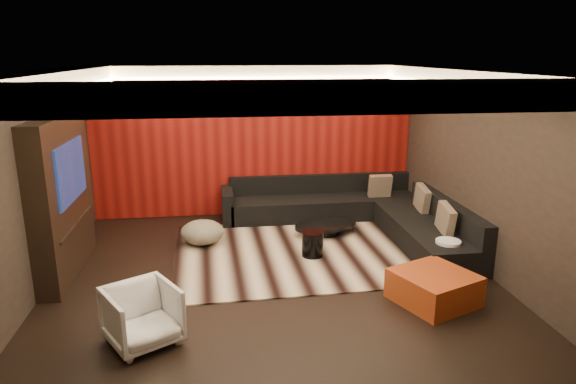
{
  "coord_description": "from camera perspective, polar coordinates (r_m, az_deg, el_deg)",
  "views": [
    {
      "loc": [
        -0.69,
        -6.55,
        3.01
      ],
      "look_at": [
        0.3,
        0.6,
        1.05
      ],
      "focal_mm": 32.0,
      "sensor_mm": 36.0,
      "label": 1
    }
  ],
  "objects": [
    {
      "name": "floor",
      "position": [
        7.24,
        -1.72,
        -9.45
      ],
      "size": [
        6.0,
        6.0,
        0.02
      ],
      "primitive_type": "cube",
      "color": "black",
      "rests_on": "ground"
    },
    {
      "name": "ceiling",
      "position": [
        6.59,
        -1.92,
        13.45
      ],
      "size": [
        6.0,
        6.0,
        0.02
      ],
      "primitive_type": "cube",
      "color": "silver",
      "rests_on": "ground"
    },
    {
      "name": "wall_back",
      "position": [
        9.72,
        -3.73,
        5.62
      ],
      "size": [
        6.0,
        0.02,
        2.8
      ],
      "primitive_type": "cube",
      "color": "black",
      "rests_on": "ground"
    },
    {
      "name": "wall_left",
      "position": [
        7.13,
        -26.64,
        0.51
      ],
      "size": [
        0.02,
        6.0,
        2.8
      ],
      "primitive_type": "cube",
      "color": "black",
      "rests_on": "ground"
    },
    {
      "name": "wall_right",
      "position": [
        7.69,
        21.1,
        2.09
      ],
      "size": [
        0.02,
        6.0,
        2.8
      ],
      "primitive_type": "cube",
      "color": "black",
      "rests_on": "ground"
    },
    {
      "name": "red_feature_wall",
      "position": [
        9.68,
        -3.71,
        5.58
      ],
      "size": [
        5.98,
        0.05,
        2.78
      ],
      "primitive_type": "cube",
      "color": "#6B0C0A",
      "rests_on": "ground"
    },
    {
      "name": "soffit_back",
      "position": [
        9.28,
        -3.72,
        13.18
      ],
      "size": [
        6.0,
        0.6,
        0.22
      ],
      "primitive_type": "cube",
      "color": "silver",
      "rests_on": "ground"
    },
    {
      "name": "soffit_front",
      "position": [
        3.92,
        2.34,
        10.53
      ],
      "size": [
        6.0,
        0.6,
        0.22
      ],
      "primitive_type": "cube",
      "color": "silver",
      "rests_on": "ground"
    },
    {
      "name": "soffit_left",
      "position": [
        6.85,
        -25.43,
        11.1
      ],
      "size": [
        0.6,
        4.8,
        0.22
      ],
      "primitive_type": "cube",
      "color": "silver",
      "rests_on": "ground"
    },
    {
      "name": "soffit_right",
      "position": [
        7.38,
        19.91,
        11.84
      ],
      "size": [
        0.6,
        4.8,
        0.22
      ],
      "primitive_type": "cube",
      "color": "silver",
      "rests_on": "ground"
    },
    {
      "name": "cove_back",
      "position": [
        8.94,
        -3.54,
        12.54
      ],
      "size": [
        4.8,
        0.08,
        0.04
      ],
      "primitive_type": "cube",
      "color": "#FFD899",
      "rests_on": "ground"
    },
    {
      "name": "cove_front",
      "position": [
        4.26,
        1.51,
        9.7
      ],
      "size": [
        4.8,
        0.08,
        0.04
      ],
      "primitive_type": "cube",
      "color": "#FFD899",
      "rests_on": "ground"
    },
    {
      "name": "cove_left",
      "position": [
        6.77,
        -22.56,
        10.6
      ],
      "size": [
        0.08,
        4.8,
        0.04
      ],
      "primitive_type": "cube",
      "color": "#FFD899",
      "rests_on": "ground"
    },
    {
      "name": "cove_right",
      "position": [
        7.24,
        17.41,
        11.28
      ],
      "size": [
        0.08,
        4.8,
        0.04
      ],
      "primitive_type": "cube",
      "color": "#FFD899",
      "rests_on": "ground"
    },
    {
      "name": "tv_surround",
      "position": [
        7.7,
        -23.89,
        -0.49
      ],
      "size": [
        0.3,
        2.0,
        2.2
      ],
      "primitive_type": "cube",
      "color": "black",
      "rests_on": "ground"
    },
    {
      "name": "tv_screen",
      "position": [
        7.58,
        -23.01,
        2.1
      ],
      "size": [
        0.04,
        1.3,
        0.8
      ],
      "primitive_type": "cube",
      "color": "black",
      "rests_on": "ground"
    },
    {
      "name": "tv_shelf",
      "position": [
        7.77,
        -22.44,
        -3.29
      ],
      "size": [
        0.04,
        1.6,
        0.04
      ],
      "primitive_type": "cube",
      "color": "black",
      "rests_on": "ground"
    },
    {
      "name": "rug",
      "position": [
        8.07,
        1.89,
        -6.63
      ],
      "size": [
        4.09,
        3.12,
        0.02
      ],
      "primitive_type": "cube",
      "rotation": [
        0.0,
        0.0,
        0.03
      ],
      "color": "#C3AB8E",
      "rests_on": "floor"
    },
    {
      "name": "coffee_table",
      "position": [
        8.79,
        4.26,
        -4.07
      ],
      "size": [
        1.44,
        1.44,
        0.19
      ],
      "primitive_type": "cylinder",
      "rotation": [
        0.0,
        0.0,
        0.32
      ],
      "color": "black",
      "rests_on": "rug"
    },
    {
      "name": "drum_stool",
      "position": [
        7.82,
        2.75,
        -5.79
      ],
      "size": [
        0.39,
        0.39,
        0.38
      ],
      "primitive_type": "cylinder",
      "rotation": [
        0.0,
        0.0,
        0.24
      ],
      "color": "black",
      "rests_on": "rug"
    },
    {
      "name": "striped_pouf",
      "position": [
        8.43,
        -9.5,
        -4.43
      ],
      "size": [
        0.8,
        0.8,
        0.38
      ],
      "primitive_type": "ellipsoid",
      "rotation": [
        0.0,
        0.0,
        -0.17
      ],
      "color": "beige",
      "rests_on": "rug"
    },
    {
      "name": "white_side_table",
      "position": [
        7.72,
        17.27,
        -6.71
      ],
      "size": [
        0.45,
        0.45,
        0.44
      ],
      "primitive_type": "cylinder",
      "rotation": [
        0.0,
        0.0,
        0.35
      ],
      "color": "white",
      "rests_on": "floor"
    },
    {
      "name": "orange_ottoman",
      "position": [
        6.73,
        15.9,
        -10.17
      ],
      "size": [
        1.13,
        1.13,
        0.38
      ],
      "primitive_type": "cube",
      "rotation": [
        0.0,
        0.0,
        0.4
      ],
      "color": "maroon",
      "rests_on": "floor"
    },
    {
      "name": "armchair",
      "position": [
        5.79,
        -15.87,
        -13.09
      ],
      "size": [
        0.95,
        0.96,
        0.64
      ],
      "primitive_type": "imported",
      "rotation": [
        0.0,
        0.0,
        0.53
      ],
      "color": "silver",
      "rests_on": "floor"
    },
    {
      "name": "sectional_sofa",
      "position": [
        9.18,
        7.81,
        -2.38
      ],
      "size": [
        3.65,
        3.5,
        0.75
      ],
      "color": "black",
      "rests_on": "floor"
    },
    {
      "name": "throw_pillows",
      "position": [
        8.88,
        13.78,
        -0.87
      ],
      "size": [
        0.71,
        2.4,
        0.5
      ],
      "color": "beige",
      "rests_on": "sectional_sofa"
    }
  ]
}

